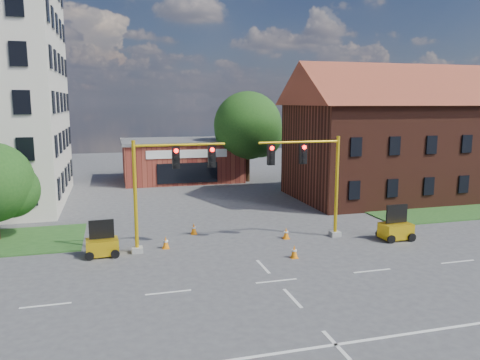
{
  "coord_description": "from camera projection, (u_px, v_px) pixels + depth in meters",
  "views": [
    {
      "loc": [
        -7.11,
        -19.44,
        8.19
      ],
      "look_at": [
        0.99,
        10.0,
        3.11
      ],
      "focal_mm": 35.0,
      "sensor_mm": 36.0,
      "label": 1
    }
  ],
  "objects": [
    {
      "name": "lane_markings",
      "position": [
        302.0,
        308.0,
        18.84
      ],
      "size": [
        60.0,
        36.0,
        0.01
      ],
      "primitive_type": null,
      "color": "silver",
      "rests_on": "ground"
    },
    {
      "name": "cone_c",
      "position": [
        294.0,
        252.0,
        24.86
      ],
      "size": [
        0.4,
        0.4,
        0.7
      ],
      "color": "orange",
      "rests_on": "ground"
    },
    {
      "name": "cone_d",
      "position": [
        286.0,
        233.0,
        28.38
      ],
      "size": [
        0.4,
        0.4,
        0.7
      ],
      "color": "orange",
      "rests_on": "ground"
    },
    {
      "name": "trailer_east",
      "position": [
        396.0,
        229.0,
        28.18
      ],
      "size": [
        1.83,
        1.25,
        2.05
      ],
      "rotation": [
        0.0,
        0.0,
        0.03
      ],
      "color": "yellow",
      "rests_on": "ground"
    },
    {
      "name": "trailer_west",
      "position": [
        102.0,
        245.0,
        25.14
      ],
      "size": [
        1.73,
        1.21,
        1.91
      ],
      "rotation": [
        0.0,
        0.0,
        0.05
      ],
      "color": "yellow",
      "rests_on": "ground"
    },
    {
      "name": "cone_b",
      "position": [
        194.0,
        229.0,
        29.38
      ],
      "size": [
        0.4,
        0.4,
        0.7
      ],
      "color": "orange",
      "rests_on": "ground"
    },
    {
      "name": "grass_verge_ne",
      "position": [
        462.0,
        213.0,
        34.96
      ],
      "size": [
        14.0,
        4.0,
        0.08
      ],
      "primitive_type": "cube",
      "color": "#224D1C",
      "rests_on": "ground"
    },
    {
      "name": "signal_mast_west",
      "position": [
        165.0,
        181.0,
        25.62
      ],
      "size": [
        5.3,
        0.6,
        6.2
      ],
      "color": "gray",
      "rests_on": "ground"
    },
    {
      "name": "ground",
      "position": [
        276.0,
        281.0,
        21.69
      ],
      "size": [
        120.0,
        120.0,
        0.0
      ],
      "primitive_type": "plane",
      "color": "#444447",
      "rests_on": "ground"
    },
    {
      "name": "cone_a",
      "position": [
        166.0,
        243.0,
        26.48
      ],
      "size": [
        0.4,
        0.4,
        0.7
      ],
      "color": "orange",
      "rests_on": "ground"
    },
    {
      "name": "pickup_white",
      "position": [
        354.0,
        199.0,
        36.48
      ],
      "size": [
        5.36,
        2.69,
        1.45
      ],
      "primitive_type": "imported",
      "rotation": [
        0.0,
        0.0,
        1.52
      ],
      "color": "white",
      "rests_on": "ground"
    },
    {
      "name": "signal_mast_east",
      "position": [
        312.0,
        175.0,
        27.89
      ],
      "size": [
        5.3,
        0.6,
        6.2
      ],
      "color": "gray",
      "rests_on": "ground"
    },
    {
      "name": "brick_shop",
      "position": [
        181.0,
        160.0,
        49.86
      ],
      "size": [
        12.4,
        8.4,
        4.3
      ],
      "color": "maroon",
      "rests_on": "ground"
    },
    {
      "name": "townhouse_row",
      "position": [
        410.0,
        129.0,
        40.65
      ],
      "size": [
        21.0,
        11.0,
        11.5
      ],
      "color": "#4C2116",
      "rests_on": "ground"
    },
    {
      "name": "tree_large",
      "position": [
        251.0,
        128.0,
        48.32
      ],
      "size": [
        7.35,
        7.0,
        9.34
      ],
      "color": "#342213",
      "rests_on": "ground"
    }
  ]
}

